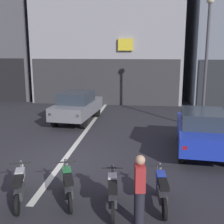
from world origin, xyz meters
TOP-DOWN VIEW (x-y plane):
  - ground_plane at (0.00, 0.00)m, footprint 120.00×120.00m
  - lane_centre_line at (0.00, 6.00)m, footprint 0.20×18.00m
  - car_grey_crossing_near at (-0.84, 5.69)m, footprint 2.15×4.25m
  - car_blue_parked_kerbside at (5.00, 1.61)m, footprint 2.10×4.23m
  - street_lamp at (5.64, 5.02)m, footprint 0.36×0.36m
  - motorcycle_silver_row_leftmost at (-0.30, -2.83)m, footprint 0.66×1.61m
  - motorcycle_green_row_left_mid at (0.90, -2.60)m, footprint 0.71×1.59m
  - motorcycle_white_row_centre at (2.10, -2.86)m, footprint 0.55×1.66m
  - motorcycle_blue_row_right_mid at (3.31, -2.57)m, footprint 0.55×1.67m
  - person_by_motorcycles at (2.77, -3.45)m, footprint 0.27×0.39m

SIDE VIEW (x-z plane):
  - ground_plane at x=0.00m, z-range 0.00..0.00m
  - lane_centre_line at x=0.00m, z-range 0.00..0.01m
  - motorcycle_silver_row_leftmost at x=-0.30m, z-range -0.03..0.95m
  - motorcycle_green_row_left_mid at x=0.90m, z-range -0.03..0.95m
  - motorcycle_white_row_centre at x=2.10m, z-range -0.03..0.95m
  - motorcycle_blue_row_right_mid at x=3.31m, z-range -0.03..0.95m
  - person_by_motorcycles at x=2.77m, z-range 0.02..1.69m
  - car_grey_crossing_near at x=-0.84m, z-range 0.07..1.71m
  - car_blue_parked_kerbside at x=5.00m, z-range 0.07..1.71m
  - street_lamp at x=5.64m, z-range 0.72..6.96m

